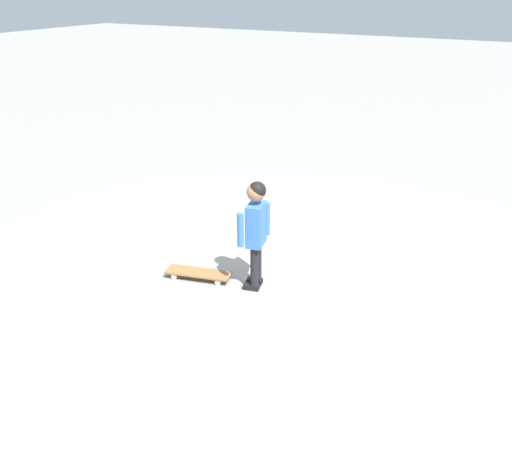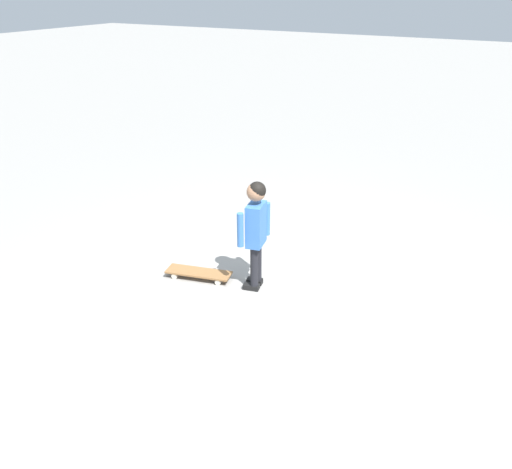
% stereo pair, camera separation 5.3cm
% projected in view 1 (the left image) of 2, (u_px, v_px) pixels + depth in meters
% --- Properties ---
extents(ground_plane, '(50.00, 50.00, 0.00)m').
position_uv_depth(ground_plane, '(275.00, 288.00, 5.32)').
color(ground_plane, gray).
extents(child_person, '(0.40, 0.22, 1.06)m').
position_uv_depth(child_person, '(256.00, 224.00, 5.08)').
color(child_person, black).
rests_on(child_person, ground).
extents(skateboard, '(0.34, 0.67, 0.07)m').
position_uv_depth(skateboard, '(198.00, 273.00, 5.47)').
color(skateboard, olive).
rests_on(skateboard, ground).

